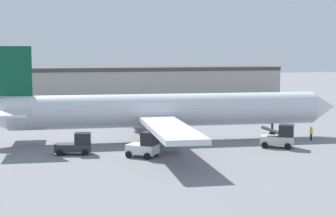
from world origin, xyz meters
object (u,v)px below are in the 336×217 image
(ground_crew_worker, at_px, (311,133))
(pushback_tug, at_px, (76,145))
(airplane, at_px, (160,111))
(belt_loader_truck, at_px, (280,137))
(baggage_tug, at_px, (145,146))

(ground_crew_worker, relative_size, pushback_tug, 0.42)
(airplane, bearing_deg, belt_loader_truck, -30.23)
(airplane, height_order, pushback_tug, airplane)
(airplane, xyz_separation_m, belt_loader_truck, (11.09, -7.90, -2.28))
(belt_loader_truck, relative_size, pushback_tug, 1.01)
(airplane, bearing_deg, pushback_tug, -145.73)
(ground_crew_worker, xyz_separation_m, baggage_tug, (-20.71, -4.16, 0.26))
(baggage_tug, relative_size, belt_loader_truck, 0.89)
(airplane, distance_m, baggage_tug, 10.04)
(ground_crew_worker, bearing_deg, airplane, -102.25)
(belt_loader_truck, distance_m, pushback_tug, 21.36)
(baggage_tug, height_order, belt_loader_truck, baggage_tug)
(belt_loader_truck, bearing_deg, pushback_tug, -153.00)
(ground_crew_worker, height_order, pushback_tug, pushback_tug)
(belt_loader_truck, bearing_deg, airplane, 177.63)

